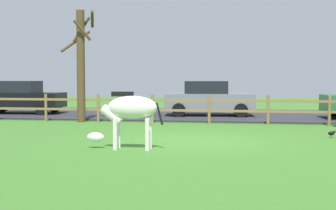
# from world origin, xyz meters

# --- Properties ---
(ground_plane) EXTENTS (60.00, 60.00, 0.00)m
(ground_plane) POSITION_xyz_m (0.00, 0.00, 0.00)
(ground_plane) COLOR #3D7528
(parking_asphalt) EXTENTS (28.00, 7.40, 0.05)m
(parking_asphalt) POSITION_xyz_m (0.00, 9.30, 0.03)
(parking_asphalt) COLOR #2D2D33
(parking_asphalt) RESTS_ON ground_plane
(paddock_fence) EXTENTS (22.08, 0.11, 1.11)m
(paddock_fence) POSITION_xyz_m (-0.01, 5.00, 0.64)
(paddock_fence) COLOR olive
(paddock_fence) RESTS_ON ground_plane
(bare_tree) EXTENTS (1.55, 1.41, 4.41)m
(bare_tree) POSITION_xyz_m (-5.09, 4.96, 2.36)
(bare_tree) COLOR #513A23
(bare_tree) RESTS_ON ground_plane
(zebra) EXTENTS (1.93, 0.50, 1.41)m
(zebra) POSITION_xyz_m (-1.42, -1.78, 0.93)
(zebra) COLOR white
(zebra) RESTS_ON ground_plane
(crow_on_grass) EXTENTS (0.21, 0.10, 0.20)m
(crow_on_grass) POSITION_xyz_m (3.87, 1.44, 0.13)
(crow_on_grass) COLOR black
(crow_on_grass) RESTS_ON ground_plane
(parked_car_grey) EXTENTS (4.14, 2.18, 1.56)m
(parked_car_grey) POSITION_xyz_m (-0.31, 8.39, 0.84)
(parked_car_grey) COLOR slate
(parked_car_grey) RESTS_ON parking_asphalt
(parked_car_black) EXTENTS (4.09, 2.06, 1.56)m
(parked_car_black) POSITION_xyz_m (-9.33, 8.20, 0.84)
(parked_car_black) COLOR black
(parked_car_black) RESTS_ON parking_asphalt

